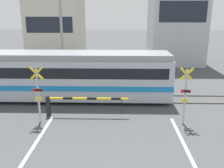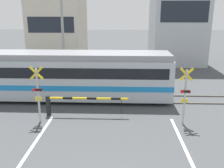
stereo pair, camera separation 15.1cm
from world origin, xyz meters
The scene contains 11 objects.
rail_track_near centered at (0.00, 9.80, 0.04)m, with size 50.00×0.10×0.08m.
rail_track_far centered at (0.00, 11.23, 0.04)m, with size 50.00×0.10×0.08m.
commuter_train centered at (-4.48, 10.51, 1.64)m, with size 16.21×2.76×3.05m.
crossing_barrier_near centered at (-2.23, 7.72, 0.79)m, with size 4.44×0.20×1.11m.
crossing_barrier_far centered at (2.23, 13.53, 0.79)m, with size 4.44×0.20×1.11m.
crossing_signal_left centered at (-3.65, 6.83, 1.61)m, with size 0.68×0.15×2.93m.
crossing_signal_right centered at (3.65, 6.83, 1.61)m, with size 0.68×0.15×2.93m.
pedestrian centered at (-1.13, 16.03, 0.95)m, with size 0.38×0.22×1.66m.
building_left_of_street centered at (-6.58, 23.50, 3.90)m, with size 5.55×6.39×7.80m.
building_right_of_street centered at (6.55, 23.50, 5.04)m, with size 5.49×6.39×10.08m.
utility_pole_streetside centered at (-4.40, 16.03, 3.26)m, with size 0.22×0.22×6.51m.
Camera 2 is at (0.53, -4.91, 5.44)m, focal length 40.00 mm.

